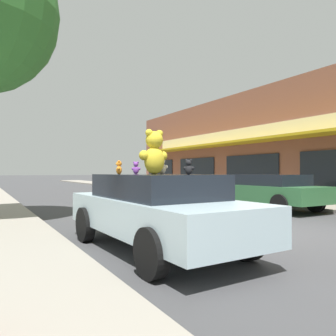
{
  "coord_description": "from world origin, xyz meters",
  "views": [
    {
      "loc": [
        -6.02,
        -5.69,
        1.45
      ],
      "look_at": [
        -0.68,
        3.53,
        1.56
      ],
      "focal_mm": 35.0,
      "sensor_mm": 36.0,
      "label": 1
    }
  ],
  "objects_px": {
    "plush_art_car": "(156,208)",
    "teddy_bear_purple": "(136,168)",
    "teddy_bear_red": "(153,165)",
    "teddy_bear_cream": "(162,166)",
    "teddy_bear_orange": "(119,168)",
    "teddy_bear_black": "(189,167)",
    "teddy_bear_giant": "(154,153)",
    "parked_car_far_center": "(268,190)"
  },
  "relations": [
    {
      "from": "teddy_bear_giant",
      "to": "teddy_bear_cream",
      "type": "distance_m",
      "value": 0.39
    },
    {
      "from": "parked_car_far_center",
      "to": "plush_art_car",
      "type": "bearing_deg",
      "value": -152.32
    },
    {
      "from": "teddy_bear_purple",
      "to": "teddy_bear_orange",
      "type": "bearing_deg",
      "value": 84.95
    },
    {
      "from": "teddy_bear_black",
      "to": "teddy_bear_purple",
      "type": "distance_m",
      "value": 1.63
    },
    {
      "from": "teddy_bear_giant",
      "to": "teddy_bear_purple",
      "type": "relative_size",
      "value": 3.26
    },
    {
      "from": "teddy_bear_purple",
      "to": "parked_car_far_center",
      "type": "bearing_deg",
      "value": -120.03
    },
    {
      "from": "plush_art_car",
      "to": "teddy_bear_giant",
      "type": "height_order",
      "value": "teddy_bear_giant"
    },
    {
      "from": "teddy_bear_cream",
      "to": "teddy_bear_purple",
      "type": "height_order",
      "value": "teddy_bear_cream"
    },
    {
      "from": "teddy_bear_cream",
      "to": "teddy_bear_red",
      "type": "bearing_deg",
      "value": -68.06
    },
    {
      "from": "teddy_bear_black",
      "to": "parked_car_far_center",
      "type": "xyz_separation_m",
      "value": [
        6.38,
        4.19,
        -0.77
      ]
    },
    {
      "from": "teddy_bear_black",
      "to": "teddy_bear_red",
      "type": "bearing_deg",
      "value": -43.36
    },
    {
      "from": "teddy_bear_orange",
      "to": "teddy_bear_purple",
      "type": "distance_m",
      "value": 0.93
    },
    {
      "from": "parked_car_far_center",
      "to": "teddy_bear_orange",
      "type": "bearing_deg",
      "value": -155.9
    },
    {
      "from": "plush_art_car",
      "to": "parked_car_far_center",
      "type": "xyz_separation_m",
      "value": [
        6.62,
        3.47,
        -0.01
      ]
    },
    {
      "from": "teddy_bear_red",
      "to": "teddy_bear_giant",
      "type": "bearing_deg",
      "value": 12.74
    },
    {
      "from": "teddy_bear_giant",
      "to": "teddy_bear_red",
      "type": "height_order",
      "value": "teddy_bear_giant"
    },
    {
      "from": "plush_art_car",
      "to": "teddy_bear_red",
      "type": "xyz_separation_m",
      "value": [
        0.29,
        0.69,
        0.81
      ]
    },
    {
      "from": "teddy_bear_orange",
      "to": "teddy_bear_purple",
      "type": "bearing_deg",
      "value": 159.24
    },
    {
      "from": "plush_art_car",
      "to": "teddy_bear_purple",
      "type": "bearing_deg",
      "value": 88.15
    },
    {
      "from": "teddy_bear_orange",
      "to": "teddy_bear_red",
      "type": "bearing_deg",
      "value": 139.46
    },
    {
      "from": "teddy_bear_orange",
      "to": "teddy_bear_black",
      "type": "height_order",
      "value": "teddy_bear_black"
    },
    {
      "from": "teddy_bear_black",
      "to": "teddy_bear_cream",
      "type": "height_order",
      "value": "teddy_bear_cream"
    },
    {
      "from": "teddy_bear_red",
      "to": "teddy_bear_purple",
      "type": "relative_size",
      "value": 1.4
    },
    {
      "from": "teddy_bear_red",
      "to": "teddy_bear_black",
      "type": "bearing_deg",
      "value": 35.36
    },
    {
      "from": "plush_art_car",
      "to": "teddy_bear_black",
      "type": "distance_m",
      "value": 1.07
    },
    {
      "from": "plush_art_car",
      "to": "teddy_bear_giant",
      "type": "bearing_deg",
      "value": 68.68
    },
    {
      "from": "teddy_bear_orange",
      "to": "teddy_bear_red",
      "type": "relative_size",
      "value": 0.69
    },
    {
      "from": "teddy_bear_black",
      "to": "teddy_bear_purple",
      "type": "relative_size",
      "value": 1.0
    },
    {
      "from": "teddy_bear_orange",
      "to": "teddy_bear_cream",
      "type": "height_order",
      "value": "teddy_bear_cream"
    },
    {
      "from": "teddy_bear_cream",
      "to": "teddy_bear_black",
      "type": "bearing_deg",
      "value": 97.35
    },
    {
      "from": "plush_art_car",
      "to": "teddy_bear_red",
      "type": "relative_size",
      "value": 12.31
    },
    {
      "from": "teddy_bear_purple",
      "to": "parked_car_far_center",
      "type": "relative_size",
      "value": 0.06
    },
    {
      "from": "teddy_bear_purple",
      "to": "parked_car_far_center",
      "type": "xyz_separation_m",
      "value": [
        6.62,
        2.58,
        -0.77
      ]
    },
    {
      "from": "teddy_bear_orange",
      "to": "teddy_bear_purple",
      "type": "xyz_separation_m",
      "value": [
        0.64,
        0.67,
        0.0
      ]
    },
    {
      "from": "teddy_bear_cream",
      "to": "plush_art_car",
      "type": "bearing_deg",
      "value": 61.23
    },
    {
      "from": "teddy_bear_red",
      "to": "teddy_bear_cream",
      "type": "bearing_deg",
      "value": 46.85
    },
    {
      "from": "plush_art_car",
      "to": "teddy_bear_purple",
      "type": "height_order",
      "value": "teddy_bear_purple"
    },
    {
      "from": "teddy_bear_orange",
      "to": "parked_car_far_center",
      "type": "xyz_separation_m",
      "value": [
        7.27,
        3.25,
        -0.76
      ]
    },
    {
      "from": "teddy_bear_black",
      "to": "parked_car_far_center",
      "type": "bearing_deg",
      "value": -98.34
    },
    {
      "from": "plush_art_car",
      "to": "teddy_bear_orange",
      "type": "relative_size",
      "value": 17.86
    },
    {
      "from": "plush_art_car",
      "to": "teddy_bear_black",
      "type": "bearing_deg",
      "value": -72.96
    },
    {
      "from": "teddy_bear_cream",
      "to": "parked_car_far_center",
      "type": "height_order",
      "value": "teddy_bear_cream"
    }
  ]
}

